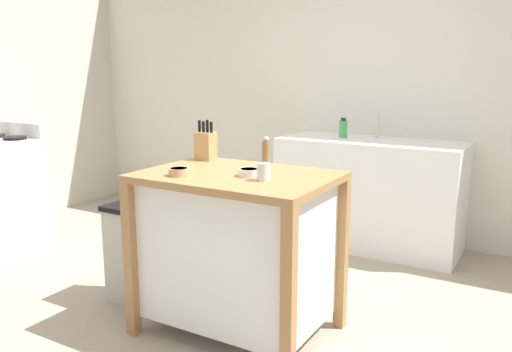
{
  "coord_description": "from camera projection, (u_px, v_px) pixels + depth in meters",
  "views": [
    {
      "loc": [
        1.52,
        -2.38,
        1.47
      ],
      "look_at": [
        0.05,
        0.14,
        0.86
      ],
      "focal_mm": 36.8,
      "sensor_mm": 36.0,
      "label": 1
    }
  ],
  "objects": [
    {
      "name": "wall_back",
      "position": [
        363.0,
        87.0,
        4.54
      ],
      "size": [
        5.98,
        0.1,
        2.6
      ],
      "primitive_type": "cube",
      "color": "beige",
      "rests_on": "ground"
    },
    {
      "name": "kitchen_island",
      "position": [
        238.0,
        245.0,
        2.89
      ],
      "size": [
        1.02,
        0.72,
        0.91
      ],
      "color": "#9E7042",
      "rests_on": "ground"
    },
    {
      "name": "bowl_stoneware_deep",
      "position": [
        179.0,
        172.0,
        2.75
      ],
      "size": [
        0.11,
        0.11,
        0.04
      ],
      "color": "tan",
      "rests_on": "kitchen_island"
    },
    {
      "name": "drinking_cup",
      "position": [
        263.0,
        172.0,
        2.62
      ],
      "size": [
        0.07,
        0.07,
        0.09
      ],
      "color": "silver",
      "rests_on": "kitchen_island"
    },
    {
      "name": "sink_counter",
      "position": [
        369.0,
        193.0,
        4.31
      ],
      "size": [
        1.47,
        0.6,
        0.89
      ],
      "color": "silver",
      "rests_on": "ground"
    },
    {
      "name": "wall_left",
      "position": [
        7.0,
        85.0,
        4.89
      ],
      "size": [
        0.1,
        2.66,
        2.6
      ],
      "primitive_type": "cube",
      "color": "beige",
      "rests_on": "ground"
    },
    {
      "name": "ground_plane",
      "position": [
        237.0,
        323.0,
        3.07
      ],
      "size": [
        6.98,
        6.98,
        0.0
      ],
      "primitive_type": "plane",
      "color": "gray",
      "rests_on": "ground"
    },
    {
      "name": "knife_block",
      "position": [
        206.0,
        145.0,
        3.2
      ],
      "size": [
        0.11,
        0.09,
        0.25
      ],
      "color": "tan",
      "rests_on": "kitchen_island"
    },
    {
      "name": "sink_faucet",
      "position": [
        377.0,
        125.0,
        4.32
      ],
      "size": [
        0.02,
        0.02,
        0.22
      ],
      "color": "#B7BCC1",
      "rests_on": "sink_counter"
    },
    {
      "name": "trash_bin",
      "position": [
        138.0,
        253.0,
        3.31
      ],
      "size": [
        0.36,
        0.28,
        0.63
      ],
      "color": "#B7B2A8",
      "rests_on": "ground"
    },
    {
      "name": "bowl_ceramic_wide",
      "position": [
        249.0,
        172.0,
        2.74
      ],
      "size": [
        0.12,
        0.12,
        0.04
      ],
      "color": "silver",
      "rests_on": "kitchen_island"
    },
    {
      "name": "bottle_hand_soap",
      "position": [
        343.0,
        129.0,
        4.35
      ],
      "size": [
        0.07,
        0.07,
        0.17
      ],
      "color": "green",
      "rests_on": "sink_counter"
    },
    {
      "name": "pepper_grinder",
      "position": [
        266.0,
        156.0,
        2.81
      ],
      "size": [
        0.04,
        0.04,
        0.2
      ],
      "color": "olive",
      "rests_on": "kitchen_island"
    }
  ]
}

